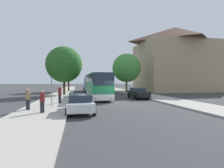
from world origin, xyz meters
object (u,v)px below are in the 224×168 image
object	(u,v)px
parked_car_right_far	(108,87)
tree_left_far	(64,65)
pedestrian_waiting_near	(28,99)
pedestrian_walking_back	(60,94)
bus_front	(97,85)
tree_left_near	(69,67)
bus_middle	(89,84)
pedestrian_waiting_far	(42,101)
tree_right_near	(127,68)
bus_stop_sign	(52,88)
parked_car_left_curb	(80,103)
parked_car_right_near	(138,93)

from	to	relation	value
parked_car_right_far	tree_left_far	xyz separation A→B (m)	(-10.19, -14.24, 4.53)
pedestrian_waiting_near	pedestrian_walking_back	distance (m)	4.39
pedestrian_waiting_near	pedestrian_walking_back	size ratio (longest dim) A/B	0.93
bus_front	pedestrian_waiting_near	distance (m)	11.94
tree_left_near	bus_middle	bearing A→B (deg)	-15.79
bus_front	bus_middle	distance (m)	16.47
pedestrian_waiting_far	tree_right_near	distance (m)	25.53
parked_car_right_far	tree_right_near	xyz separation A→B (m)	(2.16, -10.12, 4.43)
bus_middle	bus_stop_sign	world-z (taller)	bus_middle
parked_car_left_curb	pedestrian_walking_back	world-z (taller)	pedestrian_walking_back
bus_middle	tree_left_far	bearing A→B (deg)	-115.01
parked_car_left_curb	pedestrian_walking_back	size ratio (longest dim) A/B	2.38
bus_front	tree_left_far	world-z (taller)	tree_left_far
pedestrian_waiting_near	pedestrian_waiting_far	xyz separation A→B (m)	(1.39, -1.63, -0.04)
bus_middle	pedestrian_waiting_near	xyz separation A→B (m)	(-6.82, -26.33, -0.70)
parked_car_right_far	tree_right_near	world-z (taller)	tree_right_near
bus_middle	tree_right_near	size ratio (longest dim) A/B	1.46
parked_car_right_far	parked_car_left_curb	bearing A→B (deg)	75.49
parked_car_right_far	bus_stop_sign	distance (m)	30.75
parked_car_left_curb	parked_car_right_far	xyz separation A→B (m)	(7.82, 31.69, 0.04)
bus_middle	tree_right_near	world-z (taller)	tree_right_near
pedestrian_waiting_far	tree_left_near	world-z (taller)	tree_left_near
parked_car_left_curb	bus_stop_sign	distance (m)	3.82
bus_stop_sign	parked_car_right_far	bearing A→B (deg)	70.47
bus_middle	tree_left_near	distance (m)	6.51
bus_front	bus_stop_sign	bearing A→B (deg)	-121.43
bus_middle	tree_left_far	size ratio (longest dim) A/B	1.43
parked_car_right_near	pedestrian_walking_back	world-z (taller)	pedestrian_walking_back
tree_left_near	tree_left_far	size ratio (longest dim) A/B	1.05
bus_front	parked_car_left_curb	bearing A→B (deg)	-103.94
parked_car_right_near	tree_right_near	bearing A→B (deg)	-99.95
parked_car_left_curb	tree_left_far	world-z (taller)	tree_left_far
tree_left_far	pedestrian_waiting_near	bearing A→B (deg)	-96.23
pedestrian_walking_back	tree_left_near	bearing A→B (deg)	111.76
parked_car_left_curb	parked_car_right_near	xyz separation A→B (m)	(8.22, 9.62, 0.05)
bus_stop_sign	pedestrian_waiting_far	world-z (taller)	bus_stop_sign
parked_car_left_curb	parked_car_right_near	world-z (taller)	parked_car_right_near
parked_car_left_curb	tree_left_far	xyz separation A→B (m)	(-2.36, 17.45, 4.57)
parked_car_left_curb	bus_stop_sign	xyz separation A→B (m)	(-2.45, 2.73, 1.07)
bus_middle	parked_car_left_curb	xyz separation A→B (m)	(-2.71, -27.79, -0.96)
parked_car_right_far	pedestrian_waiting_near	size ratio (longest dim) A/B	2.32
bus_middle	pedestrian_waiting_far	distance (m)	28.48
pedestrian_waiting_far	pedestrian_walking_back	world-z (taller)	pedestrian_walking_back
bus_front	pedestrian_waiting_near	world-z (taller)	bus_front
bus_front	pedestrian_walking_back	bearing A→B (deg)	-128.26
bus_stop_sign	pedestrian_waiting_near	distance (m)	2.23
bus_middle	parked_car_right_far	world-z (taller)	bus_middle
pedestrian_waiting_near	parked_car_right_near	bearing A→B (deg)	28.21
parked_car_right_far	tree_left_near	world-z (taller)	tree_left_near
pedestrian_walking_back	tree_right_near	bearing A→B (deg)	75.04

